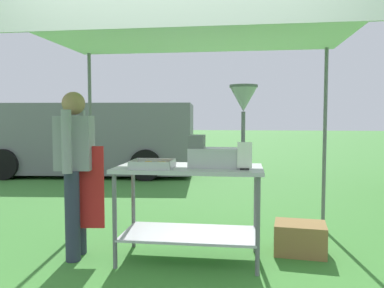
# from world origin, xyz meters

# --- Properties ---
(ground_plane) EXTENTS (70.00, 70.00, 0.00)m
(ground_plane) POSITION_xyz_m (0.00, 6.00, 0.00)
(ground_plane) COLOR #3D7F33
(stall_canopy) EXTENTS (3.16, 2.38, 2.24)m
(stall_canopy) POSITION_xyz_m (-0.01, 1.08, 2.17)
(stall_canopy) COLOR slate
(stall_canopy) RESTS_ON ground
(donut_cart) EXTENTS (1.37, 0.70, 0.90)m
(donut_cart) POSITION_xyz_m (-0.01, 0.98, 0.66)
(donut_cart) COLOR #B7B7BC
(donut_cart) RESTS_ON ground
(donut_tray) EXTENTS (0.38, 0.32, 0.07)m
(donut_tray) POSITION_xyz_m (-0.32, 0.84, 0.93)
(donut_tray) COLOR #B7B7BC
(donut_tray) RESTS_ON donut_cart
(donut_fryer) EXTENTS (0.63, 0.28, 0.76)m
(donut_fryer) POSITION_xyz_m (0.33, 0.98, 1.18)
(donut_fryer) COLOR #B7B7BC
(donut_fryer) RESTS_ON donut_cart
(menu_sign) EXTENTS (0.13, 0.05, 0.25)m
(menu_sign) POSITION_xyz_m (0.51, 0.82, 1.01)
(menu_sign) COLOR black
(menu_sign) RESTS_ON donut_cart
(vendor) EXTENTS (0.46, 0.54, 1.61)m
(vendor) POSITION_xyz_m (-1.11, 0.91, 0.90)
(vendor) COLOR #2D3347
(vendor) RESTS_ON ground
(supply_crate) EXTENTS (0.54, 0.44, 0.31)m
(supply_crate) POSITION_xyz_m (1.07, 1.31, 0.15)
(supply_crate) COLOR olive
(supply_crate) RESTS_ON ground
(van_grey) EXTENTS (5.24, 2.45, 1.69)m
(van_grey) POSITION_xyz_m (-3.28, 6.36, 0.88)
(van_grey) COLOR slate
(van_grey) RESTS_ON ground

